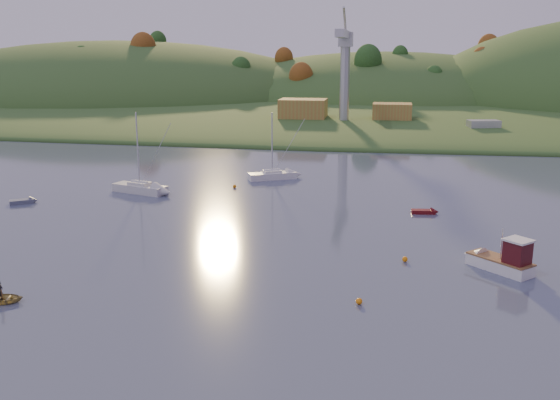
% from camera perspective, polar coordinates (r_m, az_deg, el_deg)
% --- Properties ---
extents(far_shore, '(620.00, 220.00, 1.50)m').
position_cam_1_polar(far_shore, '(256.63, 7.28, 9.33)').
color(far_shore, '#25471C').
rests_on(far_shore, ground).
extents(shore_slope, '(640.00, 150.00, 7.00)m').
position_cam_1_polar(shore_slope, '(191.97, 6.26, 7.94)').
color(shore_slope, '#25471C').
rests_on(shore_slope, ground).
extents(hill_left, '(170.00, 140.00, 44.00)m').
position_cam_1_polar(hill_left, '(248.63, -14.56, 8.87)').
color(hill_left, '#25471C').
rests_on(hill_left, ground).
extents(hill_center, '(140.00, 120.00, 36.00)m').
position_cam_1_polar(hill_center, '(236.38, 9.48, 8.89)').
color(hill_center, '#25471C').
rests_on(hill_center, ground).
extents(hillside_trees, '(280.00, 50.00, 32.00)m').
position_cam_1_polar(hillside_trees, '(211.84, 6.64, 8.46)').
color(hillside_trees, '#234117').
rests_on(hillside_trees, ground).
extents(wharf, '(42.00, 16.00, 2.40)m').
position_cam_1_polar(wharf, '(148.87, 7.05, 6.75)').
color(wharf, slate).
rests_on(wharf, ground).
extents(shed_west, '(11.00, 8.00, 4.80)m').
position_cam_1_polar(shed_west, '(150.71, 2.13, 8.30)').
color(shed_west, '#A77437').
rests_on(shed_west, wharf).
extents(shed_east, '(9.00, 7.00, 4.00)m').
position_cam_1_polar(shed_east, '(150.31, 10.21, 7.93)').
color(shed_east, '#A77437').
rests_on(shed_east, wharf).
extents(dock_crane, '(3.20, 28.00, 20.30)m').
position_cam_1_polar(dock_crane, '(144.42, 5.94, 12.92)').
color(dock_crane, '#B7B7BC').
rests_on(dock_crane, wharf).
extents(fishing_boat, '(6.24, 6.20, 4.28)m').
position_cam_1_polar(fishing_boat, '(57.94, 19.13, -5.08)').
color(fishing_boat, white).
rests_on(fishing_boat, ground).
extents(sailboat_near, '(7.25, 5.24, 9.83)m').
position_cam_1_polar(sailboat_near, '(92.43, -0.72, 2.32)').
color(sailboat_near, white).
rests_on(sailboat_near, ground).
extents(sailboat_far, '(8.11, 4.59, 10.79)m').
position_cam_1_polar(sailboat_far, '(85.76, -12.69, 1.13)').
color(sailboat_far, silver).
rests_on(sailboat_far, ground).
extents(canoe, '(3.74, 3.08, 0.67)m').
position_cam_1_polar(canoe, '(52.44, -24.14, -8.22)').
color(canoe, '#A09058').
rests_on(canoe, ground).
extents(paddler, '(0.49, 0.62, 1.50)m').
position_cam_1_polar(paddler, '(52.30, -24.18, -7.80)').
color(paddler, black).
rests_on(paddler, ground).
extents(red_tender, '(3.26, 1.39, 1.08)m').
position_cam_1_polar(red_tender, '(75.14, 13.42, -1.05)').
color(red_tender, '#5B0D11').
rests_on(red_tender, ground).
extents(grey_dinghy, '(3.42, 2.88, 1.24)m').
position_cam_1_polar(grey_dinghy, '(84.28, -22.11, -0.09)').
color(grey_dinghy, slate).
rests_on(grey_dinghy, ground).
extents(work_vessel, '(16.24, 8.94, 3.96)m').
position_cam_1_polar(work_vessel, '(141.86, 18.07, 5.93)').
color(work_vessel, slate).
rests_on(work_vessel, ground).
extents(buoy_0, '(0.50, 0.50, 0.50)m').
position_cam_1_polar(buoy_0, '(48.06, 7.24, -9.17)').
color(buoy_0, orange).
rests_on(buoy_0, ground).
extents(buoy_1, '(0.50, 0.50, 0.50)m').
position_cam_1_polar(buoy_1, '(57.87, 11.35, -5.33)').
color(buoy_1, orange).
rests_on(buoy_1, ground).
extents(buoy_3, '(0.50, 0.50, 0.50)m').
position_cam_1_polar(buoy_3, '(86.76, -4.18, 1.26)').
color(buoy_3, orange).
rests_on(buoy_3, ground).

